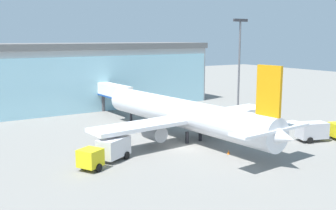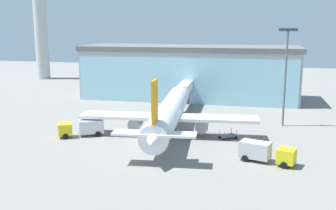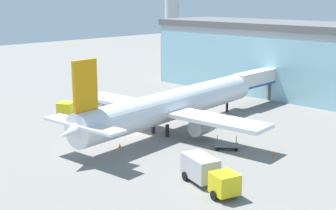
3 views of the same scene
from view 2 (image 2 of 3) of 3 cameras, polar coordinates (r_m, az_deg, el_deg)
ground at (r=63.76m, az=-3.00°, el=-4.98°), size 240.00×240.00×0.00m
terminal_building at (r=98.78m, az=3.12°, el=4.78°), size 53.57×17.11×13.09m
jet_bridge at (r=87.06m, az=2.58°, el=2.39°), size 2.88×11.49×5.69m
control_tower at (r=141.71m, az=-18.10°, el=12.60°), size 7.43×7.43×38.59m
apron_light_mast at (r=73.23m, az=16.73°, el=5.08°), size 3.20×0.40×17.57m
airplane at (r=65.81m, az=0.13°, el=-1.25°), size 29.69×36.81×11.23m
catering_truck at (r=66.64m, az=-12.27°, el=-3.20°), size 7.43×5.52×2.65m
fuel_truck at (r=54.42m, az=13.90°, el=-6.62°), size 7.62×4.25×2.65m
baggage_cart at (r=64.63m, az=8.69°, el=-4.41°), size 3.20×2.97×1.50m
safety_cone_nose at (r=58.02m, az=-1.45°, el=-6.37°), size 0.36×0.36×0.55m
safety_cone_wingtip at (r=66.34m, az=13.46°, el=-4.39°), size 0.36×0.36×0.55m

